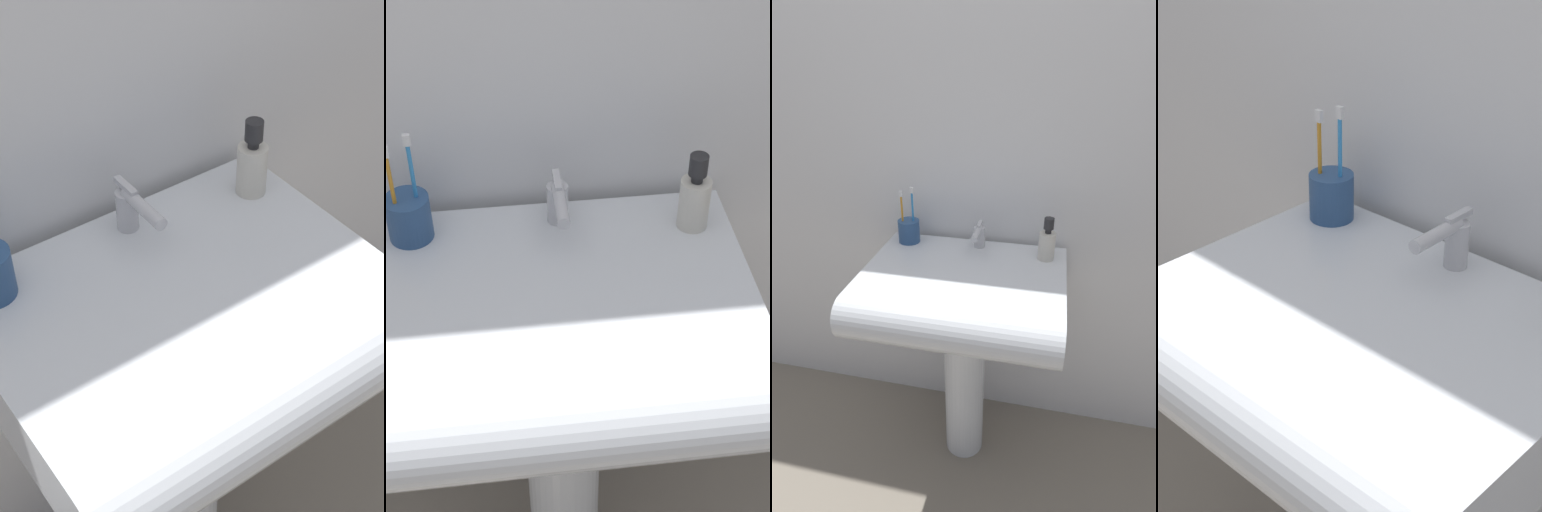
% 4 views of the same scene
% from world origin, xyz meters
% --- Properties ---
extents(sink_pedestal, '(0.15, 0.15, 0.68)m').
position_xyz_m(sink_pedestal, '(0.00, 0.00, 0.34)').
color(sink_pedestal, white).
rests_on(sink_pedestal, ground).
extents(sink_basin, '(0.63, 0.51, 0.13)m').
position_xyz_m(sink_basin, '(0.00, -0.05, 0.75)').
color(sink_basin, white).
rests_on(sink_basin, sink_pedestal).
extents(faucet, '(0.04, 0.13, 0.09)m').
position_xyz_m(faucet, '(0.02, 0.16, 0.87)').
color(faucet, silver).
rests_on(faucet, sink_basin).
extents(toothbrush_cup, '(0.08, 0.08, 0.20)m').
position_xyz_m(toothbrush_cup, '(-0.24, 0.16, 0.86)').
color(toothbrush_cup, '#2D5184').
rests_on(toothbrush_cup, sink_basin).
extents(soap_bottle, '(0.05, 0.05, 0.15)m').
position_xyz_m(soap_bottle, '(0.25, 0.13, 0.88)').
color(soap_bottle, silver).
rests_on(soap_bottle, sink_basin).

